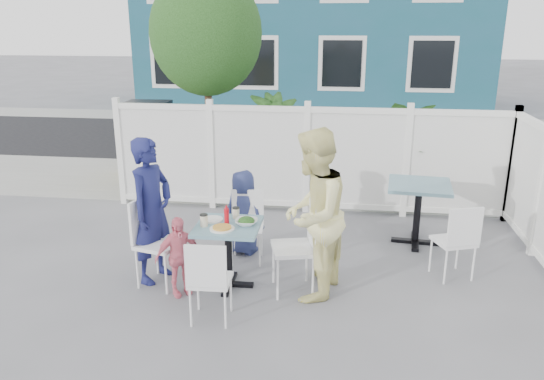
# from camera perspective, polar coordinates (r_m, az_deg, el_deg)

# --- Properties ---
(ground) EXTENTS (80.00, 80.00, 0.00)m
(ground) POSITION_cam_1_polar(r_m,az_deg,el_deg) (5.94, 0.89, -10.05)
(ground) COLOR slate
(near_sidewalk) EXTENTS (24.00, 2.60, 0.01)m
(near_sidewalk) POSITION_cam_1_polar(r_m,az_deg,el_deg) (9.46, 3.66, 0.61)
(near_sidewalk) COLOR gray
(near_sidewalk) RESTS_ON ground
(street) EXTENTS (24.00, 5.00, 0.01)m
(street) POSITION_cam_1_polar(r_m,az_deg,el_deg) (13.04, 4.88, 5.29)
(street) COLOR black
(street) RESTS_ON ground
(far_sidewalk) EXTENTS (24.00, 1.60, 0.01)m
(far_sidewalk) POSITION_cam_1_polar(r_m,az_deg,el_deg) (16.08, 5.48, 7.61)
(far_sidewalk) COLOR gray
(far_sidewalk) RESTS_ON ground
(building) EXTENTS (11.00, 6.00, 6.00)m
(building) POSITION_cam_1_polar(r_m,az_deg,el_deg) (19.26, 4.66, 18.22)
(building) COLOR #18505E
(building) RESTS_ON ground
(fence_back) EXTENTS (5.86, 0.08, 1.60)m
(fence_back) POSITION_cam_1_polar(r_m,az_deg,el_deg) (7.90, 3.74, 3.06)
(fence_back) COLOR white
(fence_back) RESTS_ON ground
(tree) EXTENTS (1.80, 1.62, 3.59)m
(tree) POSITION_cam_1_polar(r_m,az_deg,el_deg) (8.82, -7.12, 16.36)
(tree) COLOR #382316
(tree) RESTS_ON ground
(utility_cabinet) EXTENTS (0.74, 0.54, 1.34)m
(utility_cabinet) POSITION_cam_1_polar(r_m,az_deg,el_deg) (10.11, -12.99, 5.17)
(utility_cabinet) COLOR gold
(utility_cabinet) RESTS_ON ground
(potted_shrub_a) EXTENTS (1.22, 1.22, 1.68)m
(potted_shrub_a) POSITION_cam_1_polar(r_m,az_deg,el_deg) (8.62, -0.02, 4.73)
(potted_shrub_a) COLOR #183811
(potted_shrub_a) RESTS_ON ground
(potted_shrub_b) EXTENTS (1.73, 1.64, 1.51)m
(potted_shrub_b) POSITION_cam_1_polar(r_m,az_deg,el_deg) (8.54, 14.88, 3.41)
(potted_shrub_b) COLOR #183811
(potted_shrub_b) RESTS_ON ground
(main_table) EXTENTS (0.68, 0.68, 0.71)m
(main_table) POSITION_cam_1_polar(r_m,az_deg,el_deg) (5.69, -4.73, -5.25)
(main_table) COLOR teal
(main_table) RESTS_ON ground
(spare_table) EXTENTS (0.84, 0.84, 0.81)m
(spare_table) POSITION_cam_1_polar(r_m,az_deg,el_deg) (7.00, 15.49, -0.78)
(spare_table) COLOR teal
(spare_table) RESTS_ON ground
(chair_left) EXTENTS (0.52, 0.53, 0.97)m
(chair_left) POSITION_cam_1_polar(r_m,az_deg,el_deg) (5.89, -12.71, -4.71)
(chair_left) COLOR white
(chair_left) RESTS_ON ground
(chair_right) EXTENTS (0.53, 0.55, 1.00)m
(chair_right) POSITION_cam_1_polar(r_m,az_deg,el_deg) (5.59, 3.17, -5.36)
(chair_right) COLOR white
(chair_right) RESTS_ON ground
(chair_back) EXTENTS (0.42, 0.40, 0.85)m
(chair_back) POSITION_cam_1_polar(r_m,az_deg,el_deg) (6.36, -2.69, -3.30)
(chair_back) COLOR white
(chair_back) RESTS_ON ground
(chair_near) EXTENTS (0.40, 0.39, 0.85)m
(chair_near) POSITION_cam_1_polar(r_m,az_deg,el_deg) (5.05, -6.84, -9.19)
(chair_near) COLOR white
(chair_near) RESTS_ON ground
(chair_spare) EXTENTS (0.51, 0.50, 0.88)m
(chair_spare) POSITION_cam_1_polar(r_m,az_deg,el_deg) (6.18, 19.39, -4.78)
(chair_spare) COLOR white
(chair_spare) RESTS_ON ground
(man) EXTENTS (0.55, 0.68, 1.61)m
(man) POSITION_cam_1_polar(r_m,az_deg,el_deg) (5.90, -12.80, -2.16)
(man) COLOR navy
(man) RESTS_ON ground
(woman) EXTENTS (0.86, 1.00, 1.78)m
(woman) POSITION_cam_1_polar(r_m,az_deg,el_deg) (5.39, 4.41, -2.71)
(woman) COLOR #F9EC54
(woman) RESTS_ON ground
(boy) EXTENTS (0.61, 0.51, 1.06)m
(boy) POSITION_cam_1_polar(r_m,az_deg,el_deg) (6.53, -3.10, -2.41)
(boy) COLOR navy
(boy) RESTS_ON ground
(toddler) EXTENTS (0.53, 0.48, 0.87)m
(toddler) POSITION_cam_1_polar(r_m,az_deg,el_deg) (5.64, -10.03, -7.03)
(toddler) COLOR pink
(toddler) RESTS_ON ground
(plate_main) EXTENTS (0.26, 0.26, 0.02)m
(plate_main) POSITION_cam_1_polar(r_m,az_deg,el_deg) (5.51, -5.39, -4.17)
(plate_main) COLOR white
(plate_main) RESTS_ON main_table
(plate_side) EXTENTS (0.23, 0.23, 0.02)m
(plate_side) POSITION_cam_1_polar(r_m,az_deg,el_deg) (5.77, -6.43, -3.17)
(plate_side) COLOR white
(plate_side) RESTS_ON main_table
(salad_bowl) EXTENTS (0.24, 0.24, 0.06)m
(salad_bowl) POSITION_cam_1_polar(r_m,az_deg,el_deg) (5.61, -2.77, -3.47)
(salad_bowl) COLOR white
(salad_bowl) RESTS_ON main_table
(coffee_cup_a) EXTENTS (0.08, 0.08, 0.12)m
(coffee_cup_a) POSITION_cam_1_polar(r_m,az_deg,el_deg) (5.60, -7.33, -3.30)
(coffee_cup_a) COLOR beige
(coffee_cup_a) RESTS_ON main_table
(coffee_cup_b) EXTENTS (0.07, 0.07, 0.11)m
(coffee_cup_b) POSITION_cam_1_polar(r_m,az_deg,el_deg) (5.79, -3.90, -2.52)
(coffee_cup_b) COLOR beige
(coffee_cup_b) RESTS_ON main_table
(ketchup_bottle) EXTENTS (0.05, 0.05, 0.17)m
(ketchup_bottle) POSITION_cam_1_polar(r_m,az_deg,el_deg) (5.63, -4.91, -2.83)
(ketchup_bottle) COLOR red
(ketchup_bottle) RESTS_ON main_table
(salt_shaker) EXTENTS (0.03, 0.03, 0.08)m
(salt_shaker) POSITION_cam_1_polar(r_m,az_deg,el_deg) (5.88, -4.91, -2.42)
(salt_shaker) COLOR white
(salt_shaker) RESTS_ON main_table
(pepper_shaker) EXTENTS (0.03, 0.03, 0.06)m
(pepper_shaker) POSITION_cam_1_polar(r_m,az_deg,el_deg) (5.88, -4.90, -2.47)
(pepper_shaker) COLOR black
(pepper_shaker) RESTS_ON main_table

